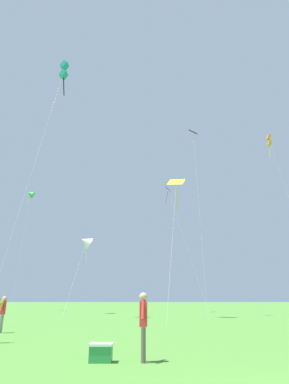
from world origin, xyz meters
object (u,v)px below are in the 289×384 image
object	(u,v)px
kite_green_small	(30,194)
kite_orange_box	(269,141)
kite_teal_box	(64,71)
person_with_spool	(143,319)
person_foreground_watcher	(3,311)
kite_yellow_diamond	(176,188)
picnic_cooler	(101,352)
kite_black_large	(194,143)
kite_purple_streamer	(169,196)
kite_white_distant	(86,242)

from	to	relation	value
kite_green_small	kite_orange_box	distance (m)	40.69
kite_teal_box	person_with_spool	size ratio (longest dim) A/B	15.59
kite_green_small	kite_orange_box	size ratio (longest dim) A/B	0.62
kite_teal_box	person_foreground_watcher	world-z (taller)	kite_teal_box
kite_yellow_diamond	kite_orange_box	bearing A→B (deg)	47.44
kite_yellow_diamond	picnic_cooler	size ratio (longest dim) A/B	21.44
kite_black_large	kite_green_small	xyz separation A→B (m)	(-23.49, 14.47, -1.06)
kite_teal_box	kite_yellow_diamond	distance (m)	17.76
kite_black_large	kite_orange_box	distance (m)	24.87
kite_teal_box	kite_green_small	world-z (taller)	kite_teal_box
kite_purple_streamer	picnic_cooler	bearing A→B (deg)	-97.40
kite_white_distant	person_with_spool	xyz separation A→B (m)	(7.23, -28.03, -6.98)
kite_black_large	picnic_cooler	distance (m)	29.53
kite_yellow_diamond	kite_white_distant	bearing A→B (deg)	140.06
kite_purple_streamer	picnic_cooler	distance (m)	35.84
kite_teal_box	person_with_spool	xyz separation A→B (m)	(8.91, -18.85, -23.90)
kite_purple_streamer	person_foreground_watcher	distance (m)	30.50
kite_black_large	kite_green_small	world-z (taller)	kite_black_large
kite_teal_box	kite_orange_box	world-z (taller)	kite_orange_box
kite_black_large	picnic_cooler	size ratio (longest dim) A/B	33.66
kite_yellow_diamond	picnic_cooler	xyz separation A→B (m)	(-3.96, -19.57, -11.42)
person_with_spool	picnic_cooler	world-z (taller)	person_with_spool
person_foreground_watcher	picnic_cooler	distance (m)	9.29
kite_teal_box	kite_yellow_diamond	world-z (taller)	kite_teal_box
kite_orange_box	picnic_cooler	distance (m)	52.78
kite_purple_streamer	kite_green_small	bearing A→B (deg)	167.34
kite_black_large	person_with_spool	size ratio (longest dim) A/B	12.06
kite_green_small	picnic_cooler	size ratio (longest dim) A/B	29.58
kite_black_large	kite_orange_box	bearing A→B (deg)	46.81
kite_purple_streamer	person_with_spool	world-z (taller)	kite_purple_streamer
kite_purple_streamer	person_with_spool	distance (m)	35.41
kite_white_distant	kite_orange_box	world-z (taller)	kite_orange_box
kite_green_small	picnic_cooler	distance (m)	44.16
kite_green_small	person_with_spool	distance (m)	44.29
kite_black_large	kite_yellow_diamond	xyz separation A→B (m)	(-2.46, -3.06, -6.44)
kite_orange_box	person_foreground_watcher	distance (m)	50.19
kite_green_small	kite_purple_streamer	bearing A→B (deg)	-12.66
kite_teal_box	person_foreground_watcher	distance (m)	26.67
person_with_spool	picnic_cooler	distance (m)	1.33
kite_black_large	person_foreground_watcher	bearing A→B (deg)	-128.43
person_foreground_watcher	kite_white_distant	bearing A→B (deg)	90.95
kite_purple_streamer	picnic_cooler	xyz separation A→B (m)	(-4.20, -32.33, -14.89)
picnic_cooler	person_with_spool	bearing A→B (deg)	0.25
kite_orange_box	person_foreground_watcher	xyz separation A→B (m)	(-28.03, -32.24, -26.34)
kite_black_large	kite_teal_box	size ratio (longest dim) A/B	0.77
kite_purple_streamer	kite_black_large	bearing A→B (deg)	-77.09
kite_orange_box	kite_purple_streamer	bearing A→B (deg)	-158.40
kite_purple_streamer	kite_orange_box	distance (m)	22.91
kite_black_large	person_foreground_watcher	world-z (taller)	kite_black_large
person_foreground_watcher	kite_teal_box	bearing A→B (deg)	99.91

